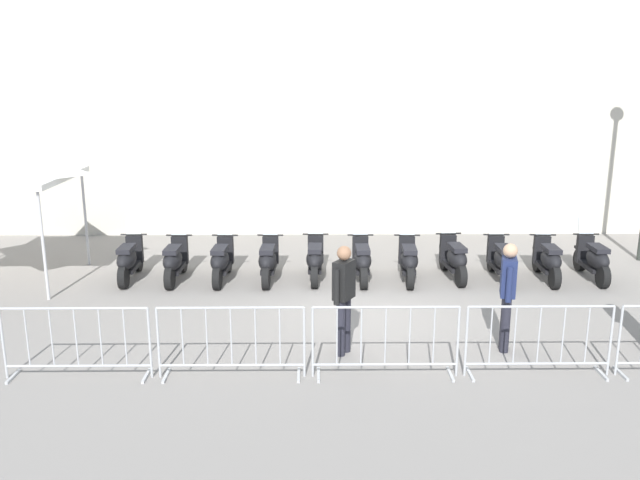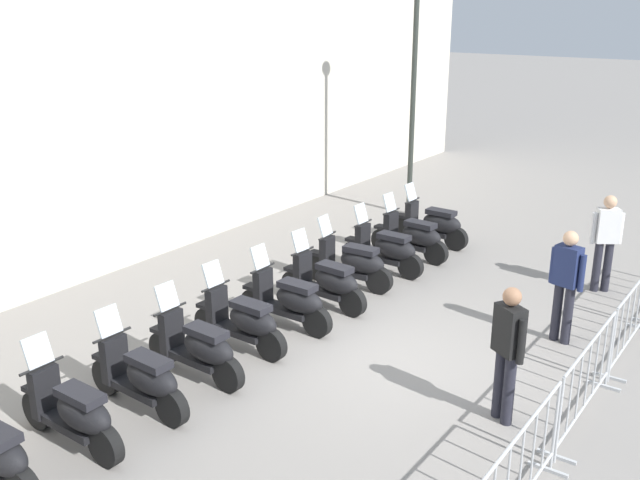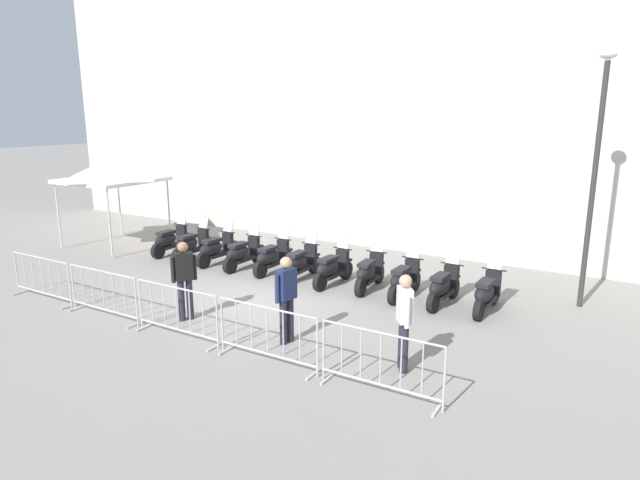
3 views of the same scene
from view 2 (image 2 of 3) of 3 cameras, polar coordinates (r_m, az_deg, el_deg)
name	(u,v)px [view 2 (image 2 of 3)]	position (r m, az deg, el deg)	size (l,w,h in m)	color
ground_plane	(397,362)	(10.38, 6.14, -9.54)	(120.00, 120.00, 0.00)	gray
motorcycle_1	(73,413)	(8.76, -18.93, -12.80)	(0.56, 1.72, 1.24)	black
motorcycle_2	(141,378)	(9.25, -13.95, -10.54)	(0.56, 1.72, 1.24)	black
motorcycle_3	(198,348)	(9.83, -9.61, -8.42)	(0.56, 1.72, 1.24)	black
motorcycle_4	(243,321)	(10.51, -6.14, -6.41)	(0.56, 1.72, 1.24)	black
motorcycle_5	(289,301)	(11.15, -2.48, -4.82)	(0.56, 1.72, 1.24)	black
motorcycle_6	(326,282)	(11.86, 0.51, -3.34)	(0.56, 1.73, 1.24)	black
motorcycle_7	(352,263)	(12.70, 2.56, -1.85)	(0.56, 1.73, 1.24)	black
motorcycle_8	(386,250)	(13.43, 5.22, -0.77)	(0.56, 1.72, 1.24)	black
motorcycle_9	(412,237)	(14.23, 7.33, 0.26)	(0.56, 1.73, 1.24)	black
motorcycle_10	(433,224)	(15.09, 8.94, 1.24)	(0.56, 1.72, 1.24)	black
barrier_segment_1	(520,475)	(7.52, 15.54, -17.47)	(2.11, 0.46, 1.07)	#B2B5B7
barrier_segment_2	(587,382)	(9.33, 20.35, -10.46)	(2.11, 0.46, 1.07)	#B2B5B7
barrier_segment_3	(632,319)	(11.27, 23.43, -5.76)	(2.11, 0.46, 1.07)	#B2B5B7
street_lamp	(414,68)	(16.77, 7.47, 13.36)	(0.36, 0.36, 5.65)	#2D332D
officer_near_row_end	(508,347)	(8.84, 14.62, -8.17)	(0.38, 0.48, 1.73)	#23232D
officer_mid_plaza	(566,280)	(11.11, 18.89, -3.01)	(0.30, 0.54, 1.73)	#23232D
officer_by_barriers	(606,238)	(13.31, 21.67, 0.17)	(0.38, 0.48, 1.73)	#23232D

